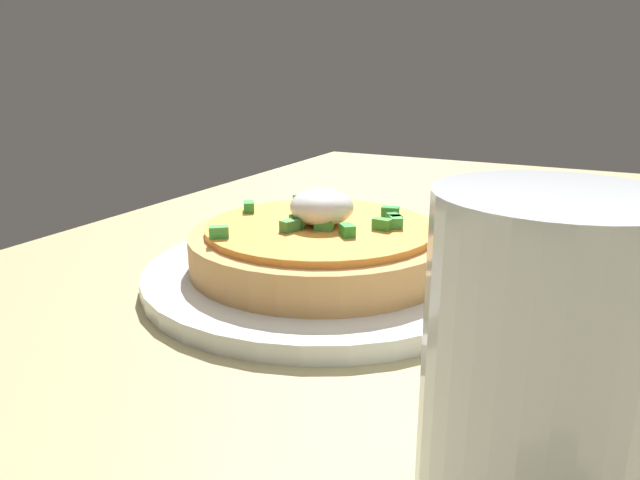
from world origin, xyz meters
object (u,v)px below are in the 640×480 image
at_px(plate, 320,274).
at_px(cup_far, 537,380).
at_px(napkin, 492,198).
at_px(pizza, 320,244).

xyz_separation_m(plate, cup_far, (0.17, 0.17, 0.05)).
bearing_deg(napkin, pizza, -9.80).
xyz_separation_m(pizza, cup_far, (0.17, 0.17, 0.02)).
bearing_deg(cup_far, plate, -134.80).
bearing_deg(plate, pizza, 48.70).
bearing_deg(napkin, plate, -9.81).
height_order(plate, pizza, pizza).
height_order(pizza, cup_far, cup_far).
bearing_deg(pizza, napkin, 170.20).
bearing_deg(plate, napkin, 170.19).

